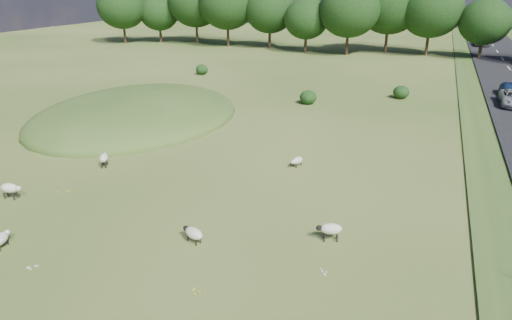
# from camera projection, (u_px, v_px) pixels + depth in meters

# --- Properties ---
(ground) EXTENTS (160.00, 160.00, 0.00)m
(ground) POSITION_uv_depth(u_px,v_px,m) (299.00, 107.00, 41.61)
(ground) COLOR #31541A
(ground) RESTS_ON ground
(mound) EXTENTS (16.00, 20.00, 4.00)m
(mound) POSITION_uv_depth(u_px,v_px,m) (137.00, 117.00, 38.75)
(mound) COLOR #33561E
(mound) RESTS_ON ground
(treeline) EXTENTS (96.28, 14.66, 11.70)m
(treeline) POSITION_uv_depth(u_px,v_px,m) (359.00, 10.00, 70.26)
(treeline) COLOR black
(treeline) RESTS_ON ground
(shrubs) EXTENTS (25.48, 10.83, 1.29)m
(shrubs) POSITION_uv_depth(u_px,v_px,m) (299.00, 86.00, 47.37)
(shrubs) COLOR black
(shrubs) RESTS_ON ground
(sheep_0) EXTENTS (1.24, 0.66, 0.87)m
(sheep_0) POSITION_uv_depth(u_px,v_px,m) (10.00, 188.00, 24.00)
(sheep_0) COLOR beige
(sheep_0) RESTS_ON ground
(sheep_1) EXTENTS (0.91, 1.17, 0.83)m
(sheep_1) POSITION_uv_depth(u_px,v_px,m) (104.00, 158.00, 28.18)
(sheep_1) COLOR beige
(sheep_1) RESTS_ON ground
(sheep_2) EXTENTS (1.21, 0.80, 0.84)m
(sheep_2) POSITION_uv_depth(u_px,v_px,m) (330.00, 229.00, 20.11)
(sheep_2) COLOR beige
(sheep_2) RESTS_ON ground
(sheep_3) EXTENTS (0.74, 1.10, 0.61)m
(sheep_3) POSITION_uv_depth(u_px,v_px,m) (297.00, 161.00, 28.30)
(sheep_3) COLOR beige
(sheep_3) RESTS_ON ground
(sheep_4) EXTENTS (0.73, 1.20, 0.66)m
(sheep_4) POSITION_uv_depth(u_px,v_px,m) (0.00, 239.00, 19.65)
(sheep_4) COLOR beige
(sheep_4) RESTS_ON ground
(sheep_5) EXTENTS (1.25, 0.86, 0.69)m
(sheep_5) POSITION_uv_depth(u_px,v_px,m) (193.00, 233.00, 20.07)
(sheep_5) COLOR beige
(sheep_5) RESTS_ON ground
(car_1) EXTENTS (1.53, 3.80, 1.29)m
(car_1) POSITION_uv_depth(u_px,v_px,m) (509.00, 89.00, 44.59)
(car_1) COLOR navy
(car_1) RESTS_ON road
(car_4) EXTENTS (2.37, 5.14, 1.43)m
(car_4) POSITION_uv_depth(u_px,v_px,m) (482.00, 42.00, 78.92)
(car_4) COLOR #96989D
(car_4) RESTS_ON road
(car_6) EXTENTS (2.10, 5.17, 1.50)m
(car_6) POSITION_uv_depth(u_px,v_px,m) (496.00, 31.00, 95.51)
(car_6) COLOR maroon
(car_6) RESTS_ON road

